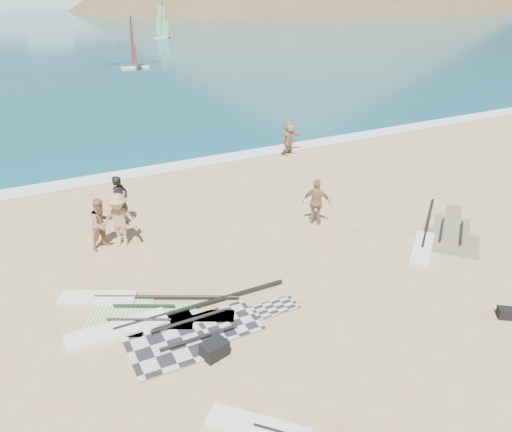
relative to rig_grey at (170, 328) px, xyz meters
name	(u,v)px	position (x,y,z in m)	size (l,w,h in m)	color
ground	(324,306)	(4.03, -0.96, -0.05)	(300.00, 300.00, 0.00)	tan
sea	(10,14)	(4.03, 131.04, -0.05)	(300.00, 240.00, 0.06)	#0C4A5A
surf_line	(175,167)	(4.03, 11.34, -0.05)	(300.00, 1.20, 0.04)	white
headland_main	(313,6)	(89.03, 129.04, -0.05)	(143.00, 143.00, 45.00)	brown
headland_minor	(381,2)	(124.03, 139.04, -0.05)	(70.00, 70.00, 28.00)	brown
rig_grey	(170,328)	(0.00, 0.00, 0.00)	(6.00, 2.35, 0.20)	#262629
rig_green	(129,307)	(-0.69, 1.33, 0.00)	(4.52, 3.41, 0.19)	#6BAC24
rig_orange	(438,237)	(9.72, 0.45, 0.00)	(4.82, 4.04, 0.20)	#EB4B00
gear_bag_near	(214,349)	(0.62, -1.42, 0.14)	(0.60, 0.44, 0.38)	black
gear_bag_far	(507,313)	(7.98, -3.59, 0.08)	(0.45, 0.31, 0.27)	black
person_wetsuit	(120,202)	(0.40, 6.38, 0.89)	(0.69, 0.45, 1.89)	black
beachgoer_left	(102,224)	(-0.53, 5.08, 0.82)	(0.84, 0.66, 1.73)	#A0694F
beachgoer_mid	(119,220)	(-0.01, 4.91, 0.89)	(1.22, 0.70, 1.88)	tan
beachgoer_back	(317,202)	(6.61, 3.32, 0.80)	(1.00, 0.42, 1.71)	#A47255
beachgoer_right	(289,138)	(9.76, 10.54, 0.80)	(1.57, 0.50, 1.69)	tan
windsurfer_centre	(134,54)	(9.82, 39.80, 1.32)	(2.70, 3.22, 4.81)	white
windsurfer_right	(162,28)	(20.57, 64.46, 1.36)	(2.84, 3.21, 4.99)	white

